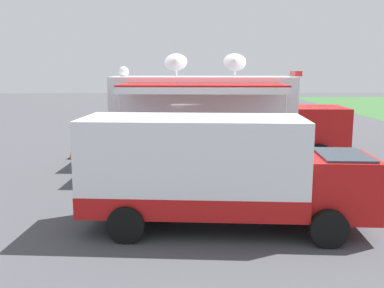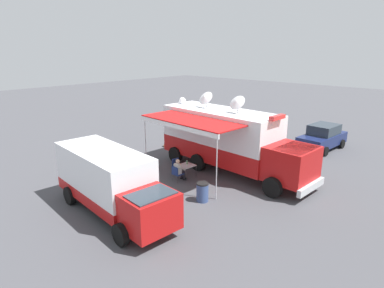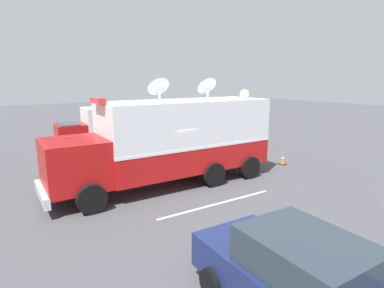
% 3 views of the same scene
% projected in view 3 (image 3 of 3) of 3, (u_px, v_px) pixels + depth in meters
% --- Properties ---
extents(ground_plane, '(100.00, 100.00, 0.00)m').
position_uv_depth(ground_plane, '(187.00, 180.00, 13.67)').
color(ground_plane, '#47474C').
extents(lot_stripe, '(0.39, 4.80, 0.01)m').
position_uv_depth(lot_stripe, '(217.00, 204.00, 11.07)').
color(lot_stripe, silver).
rests_on(lot_stripe, ground).
extents(command_truck, '(5.17, 9.61, 4.53)m').
position_uv_depth(command_truck, '(171.00, 138.00, 12.91)').
color(command_truck, '#B71414').
rests_on(command_truck, ground).
extents(folding_table, '(0.84, 0.84, 0.73)m').
position_uv_depth(folding_table, '(165.00, 154.00, 15.69)').
color(folding_table, silver).
rests_on(folding_table, ground).
extents(water_bottle, '(0.07, 0.07, 0.22)m').
position_uv_depth(water_bottle, '(168.00, 151.00, 15.61)').
color(water_bottle, '#3F9959').
rests_on(water_bottle, folding_table).
extents(folding_chair_at_table, '(0.51, 0.51, 0.87)m').
position_uv_depth(folding_chair_at_table, '(157.00, 154.00, 16.35)').
color(folding_chair_at_table, navy).
rests_on(folding_chair_at_table, ground).
extents(folding_chair_beside_table, '(0.51, 0.51, 0.87)m').
position_uv_depth(folding_chair_beside_table, '(179.00, 155.00, 16.15)').
color(folding_chair_beside_table, navy).
rests_on(folding_chair_beside_table, ground).
extents(seated_responder, '(0.68, 0.57, 1.25)m').
position_uv_depth(seated_responder, '(158.00, 152.00, 16.17)').
color(seated_responder, silver).
rests_on(seated_responder, ground).
extents(trash_bin, '(0.57, 0.57, 0.91)m').
position_uv_depth(trash_bin, '(105.00, 159.00, 15.56)').
color(trash_bin, '#384C7F').
rests_on(trash_bin, ground).
extents(traffic_cone, '(0.36, 0.36, 0.58)m').
position_uv_depth(traffic_cone, '(283.00, 159.00, 16.17)').
color(traffic_cone, black).
rests_on(traffic_cone, ground).
extents(support_truck, '(2.78, 6.95, 2.70)m').
position_uv_depth(support_truck, '(119.00, 128.00, 19.40)').
color(support_truck, white).
rests_on(support_truck, ground).
extents(car_behind_truck, '(4.33, 2.26, 1.76)m').
position_uv_depth(car_behind_truck, '(298.00, 280.00, 5.47)').
color(car_behind_truck, navy).
rests_on(car_behind_truck, ground).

